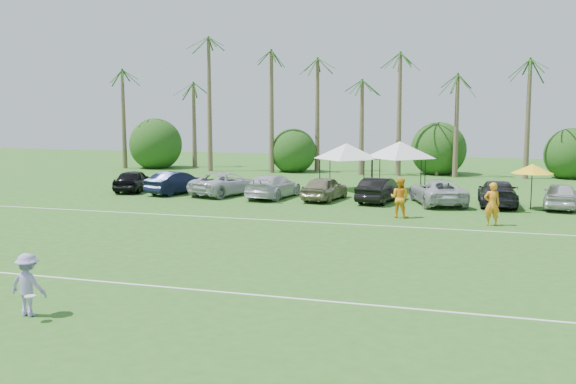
# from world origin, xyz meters

# --- Properties ---
(ground) EXTENTS (120.00, 120.00, 0.00)m
(ground) POSITION_xyz_m (0.00, 0.00, 0.00)
(ground) COLOR #2B601C
(ground) RESTS_ON ground
(field_lines) EXTENTS (80.00, 12.10, 0.01)m
(field_lines) POSITION_xyz_m (0.00, 8.00, 0.01)
(field_lines) COLOR white
(field_lines) RESTS_ON ground
(palm_tree_0) EXTENTS (2.40, 2.40, 8.90)m
(palm_tree_0) POSITION_xyz_m (-22.00, 38.00, 7.48)
(palm_tree_0) COLOR brown
(palm_tree_0) RESTS_ON ground
(palm_tree_1) EXTENTS (2.40, 2.40, 9.90)m
(palm_tree_1) POSITION_xyz_m (-17.00, 38.00, 8.35)
(palm_tree_1) COLOR brown
(palm_tree_1) RESTS_ON ground
(palm_tree_2) EXTENTS (2.40, 2.40, 10.90)m
(palm_tree_2) POSITION_xyz_m (-12.00, 38.00, 9.21)
(palm_tree_2) COLOR brown
(palm_tree_2) RESTS_ON ground
(palm_tree_3) EXTENTS (2.40, 2.40, 11.90)m
(palm_tree_3) POSITION_xyz_m (-8.00, 38.00, 10.06)
(palm_tree_3) COLOR brown
(palm_tree_3) RESTS_ON ground
(palm_tree_4) EXTENTS (2.40, 2.40, 8.90)m
(palm_tree_4) POSITION_xyz_m (-4.00, 38.00, 7.48)
(palm_tree_4) COLOR brown
(palm_tree_4) RESTS_ON ground
(palm_tree_5) EXTENTS (2.40, 2.40, 9.90)m
(palm_tree_5) POSITION_xyz_m (0.00, 38.00, 8.35)
(palm_tree_5) COLOR brown
(palm_tree_5) RESTS_ON ground
(palm_tree_6) EXTENTS (2.40, 2.40, 10.90)m
(palm_tree_6) POSITION_xyz_m (4.00, 38.00, 9.21)
(palm_tree_6) COLOR brown
(palm_tree_6) RESTS_ON ground
(palm_tree_7) EXTENTS (2.40, 2.40, 11.90)m
(palm_tree_7) POSITION_xyz_m (8.00, 38.00, 10.06)
(palm_tree_7) COLOR brown
(palm_tree_7) RESTS_ON ground
(palm_tree_8) EXTENTS (2.40, 2.40, 8.90)m
(palm_tree_8) POSITION_xyz_m (13.00, 38.00, 7.48)
(palm_tree_8) COLOR brown
(palm_tree_8) RESTS_ON ground
(bush_tree_0) EXTENTS (4.00, 4.00, 4.00)m
(bush_tree_0) POSITION_xyz_m (-19.00, 39.00, 1.80)
(bush_tree_0) COLOR brown
(bush_tree_0) RESTS_ON ground
(bush_tree_1) EXTENTS (4.00, 4.00, 4.00)m
(bush_tree_1) POSITION_xyz_m (-6.00, 39.00, 1.80)
(bush_tree_1) COLOR brown
(bush_tree_1) RESTS_ON ground
(bush_tree_2) EXTENTS (4.00, 4.00, 4.00)m
(bush_tree_2) POSITION_xyz_m (6.00, 39.00, 1.80)
(bush_tree_2) COLOR brown
(bush_tree_2) RESTS_ON ground
(bush_tree_3) EXTENTS (4.00, 4.00, 4.00)m
(bush_tree_3) POSITION_xyz_m (16.00, 39.00, 1.80)
(bush_tree_3) COLOR brown
(bush_tree_3) RESTS_ON ground
(sideline_player_a) EXTENTS (0.81, 0.63, 1.97)m
(sideline_player_a) POSITION_xyz_m (9.96, 15.54, 0.98)
(sideline_player_a) COLOR orange
(sideline_player_a) RESTS_ON ground
(sideline_player_b) EXTENTS (1.09, 0.94, 1.95)m
(sideline_player_b) POSITION_xyz_m (5.71, 16.52, 0.97)
(sideline_player_b) COLOR orange
(sideline_player_b) RESTS_ON ground
(canopy_tent_left) EXTENTS (4.41, 4.41, 3.57)m
(canopy_tent_left) POSITION_xyz_m (0.96, 26.65, 3.06)
(canopy_tent_left) COLOR black
(canopy_tent_left) RESTS_ON ground
(canopy_tent_right) EXTENTS (4.63, 4.63, 3.75)m
(canopy_tent_right) POSITION_xyz_m (4.37, 27.06, 3.21)
(canopy_tent_right) COLOR black
(canopy_tent_right) RESTS_ON ground
(market_umbrella) EXTENTS (2.16, 2.16, 2.40)m
(market_umbrella) POSITION_xyz_m (11.99, 21.09, 2.15)
(market_umbrella) COLOR black
(market_umbrella) RESTS_ON ground
(frisbee_player) EXTENTS (1.06, 0.85, 1.60)m
(frisbee_player) POSITION_xyz_m (-1.36, -1.37, 0.80)
(frisbee_player) COLOR #9D8FCA
(frisbee_player) RESTS_ON ground
(parked_car_0) EXTENTS (2.43, 4.37, 1.40)m
(parked_car_0) POSITION_xyz_m (-11.96, 21.85, 0.70)
(parked_car_0) COLOR black
(parked_car_0) RESTS_ON ground
(parked_car_1) EXTENTS (2.72, 4.51, 1.40)m
(parked_car_1) POSITION_xyz_m (-8.78, 21.60, 0.70)
(parked_car_1) COLOR black
(parked_car_1) RESTS_ON ground
(parked_car_2) EXTENTS (3.78, 5.52, 1.40)m
(parked_car_2) POSITION_xyz_m (-5.60, 21.95, 0.70)
(parked_car_2) COLOR silver
(parked_car_2) RESTS_ON ground
(parked_car_3) EXTENTS (2.53, 5.04, 1.40)m
(parked_car_3) POSITION_xyz_m (-2.41, 21.56, 0.70)
(parked_car_3) COLOR silver
(parked_car_3) RESTS_ON ground
(parked_car_4) EXTENTS (2.21, 4.31, 1.40)m
(parked_car_4) POSITION_xyz_m (0.77, 21.46, 0.70)
(parked_car_4) COLOR #7D755A
(parked_car_4) RESTS_ON ground
(parked_car_5) EXTENTS (2.21, 4.46, 1.40)m
(parked_car_5) POSITION_xyz_m (3.96, 21.57, 0.70)
(parked_car_5) COLOR black
(parked_car_5) RESTS_ON ground
(parked_car_6) EXTENTS (3.81, 5.53, 1.40)m
(parked_car_6) POSITION_xyz_m (7.14, 21.67, 0.70)
(parked_car_6) COLOR #B6B8BD
(parked_car_6) RESTS_ON ground
(parked_car_7) EXTENTS (2.17, 4.92, 1.40)m
(parked_car_7) POSITION_xyz_m (10.32, 21.95, 0.70)
(parked_car_7) COLOR black
(parked_car_7) RESTS_ON ground
(parked_car_8) EXTENTS (2.12, 4.28, 1.40)m
(parked_car_8) POSITION_xyz_m (13.51, 21.91, 0.70)
(parked_car_8) COLOR beige
(parked_car_8) RESTS_ON ground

